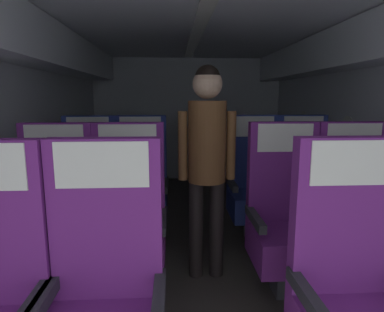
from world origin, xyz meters
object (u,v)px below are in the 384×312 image
seat_c_left_aisle (141,189)px  seat_c_right_window (254,188)px  seat_a_right_window (354,300)px  seat_b_right_aisle (354,221)px  seat_a_left_aisle (104,306)px  seat_b_right_window (285,223)px  seat_c_right_aisle (303,187)px  seat_c_left_window (89,191)px  flight_attendant (207,150)px  seat_b_left_window (56,227)px  seat_b_left_aisle (129,226)px

seat_c_left_aisle → seat_c_right_window: (1.12, -0.00, 0.00)m
seat_a_right_window → seat_b_right_aisle: (0.51, 0.91, 0.00)m
seat_a_left_aisle → seat_b_right_window: same height
seat_a_left_aisle → seat_c_right_aisle: size_ratio=1.00×
seat_a_left_aisle → seat_a_right_window: size_ratio=1.00×
seat_a_left_aisle → seat_c_left_window: size_ratio=1.00×
seat_b_right_aisle → seat_c_right_aisle: size_ratio=1.00×
seat_c_left_window → seat_b_right_aisle: bearing=-23.5°
seat_c_right_aisle → seat_c_right_window: 0.50m
seat_a_left_aisle → seat_c_left_aisle: same height
seat_a_right_window → seat_c_right_window: bearing=89.9°
seat_c_left_aisle → flight_attendant: flight_attendant is taller
seat_b_left_window → seat_c_left_aisle: size_ratio=1.00×
seat_b_left_aisle → seat_c_left_aisle: same height
seat_c_left_window → seat_c_right_aisle: same height
seat_a_left_aisle → seat_b_left_window: (-0.51, 0.91, 0.00)m
seat_b_left_window → seat_c_left_window: (0.00, 0.90, 0.00)m
seat_c_left_window → seat_c_right_window: bearing=0.4°
seat_b_right_aisle → seat_c_left_aisle: same height
seat_b_left_window → flight_attendant: flight_attendant is taller
seat_a_left_aisle → seat_c_left_window: 1.88m
seat_a_left_aisle → seat_a_right_window: same height
seat_b_right_aisle → seat_c_left_aisle: 1.87m
seat_b_left_window → seat_a_right_window: bearing=-29.9°
seat_c_right_aisle → seat_b_left_window: bearing=-156.7°
seat_b_right_window → seat_c_left_window: bearing=150.4°
seat_c_left_window → seat_c_left_aisle: size_ratio=1.00×
seat_b_right_aisle → seat_b_left_window: bearing=179.6°
seat_b_right_aisle → seat_c_right_aisle: bearing=90.2°
seat_c_right_window → flight_attendant: flight_attendant is taller
seat_c_left_window → flight_attendant: 1.37m
seat_b_left_aisle → seat_a_right_window: bearing=-39.6°
seat_b_left_window → seat_c_left_window: 0.90m
seat_b_left_aisle → seat_b_right_aisle: (1.61, -0.01, 0.00)m
seat_c_right_aisle → seat_c_right_window: bearing=179.4°
seat_a_left_aisle → seat_b_right_aisle: same height
seat_a_right_window → seat_b_left_window: bearing=150.1°
seat_c_right_window → seat_c_left_aisle: bearing=180.0°
seat_b_left_window → seat_b_left_aisle: 0.50m
seat_b_left_aisle → seat_c_left_window: (-0.50, 0.91, 0.00)m
seat_a_left_aisle → seat_c_right_window: size_ratio=1.00×
seat_b_left_aisle → seat_c_right_aisle: 1.85m
seat_b_left_window → seat_c_right_window: bearing=29.5°
seat_a_right_window → seat_c_left_aisle: bearing=121.1°
seat_a_right_window → seat_c_left_aisle: size_ratio=1.00×
seat_c_right_window → seat_b_left_window: bearing=-150.5°
seat_b_left_aisle → seat_c_right_window: size_ratio=1.00×
seat_c_left_window → seat_c_left_aisle: 0.50m
seat_b_left_aisle → seat_b_right_aisle: size_ratio=1.00×
seat_b_right_aisle → seat_c_right_window: (-0.50, 0.93, 0.00)m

